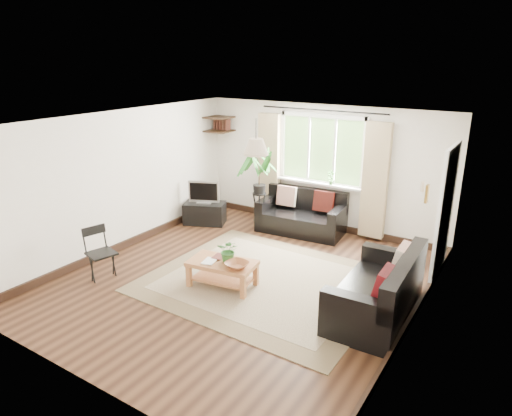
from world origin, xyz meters
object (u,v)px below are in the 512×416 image
Objects in this scene: coffee_table at (222,274)px; sofa_back at (301,213)px; folding_chair at (102,254)px; sofa_right at (376,286)px; tv_stand at (205,213)px; palm_stand at (259,190)px.

sofa_back is at bearing 90.74° from coffee_table.
coffee_table is 1.86m from folding_chair.
sofa_right is (2.18, -2.13, 0.03)m from sofa_back.
folding_chair reaches higher than tv_stand.
coffee_table is at bearing -79.67° from sofa_right.
sofa_right is at bearing -49.90° from sofa_back.
sofa_right reaches higher than coffee_table.
tv_stand reaches higher than coffee_table.
palm_stand reaches higher than sofa_back.
tv_stand is 1.28m from palm_stand.
tv_stand is (-1.90, 1.97, 0.02)m from coffee_table.
sofa_right is 2.16× the size of folding_chair.
palm_stand is (-0.77, -0.29, 0.41)m from sofa_back.
palm_stand is 3.22m from folding_chair.
folding_chair is (-3.82, -1.24, -0.01)m from sofa_right.
sofa_back is at bearing -11.41° from folding_chair.
sofa_right is at bearing 12.07° from coffee_table.
folding_chair reaches higher than sofa_back.
coffee_table is 0.62× the size of palm_stand.
sofa_back is 2.59m from coffee_table.
folding_chair is (-1.68, -0.78, 0.20)m from coffee_table.
coffee_table is at bearing -70.75° from palm_stand.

